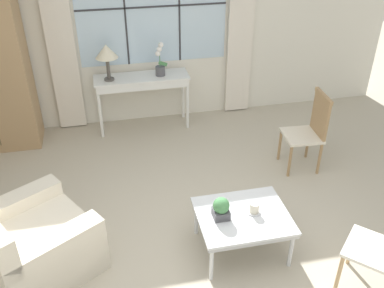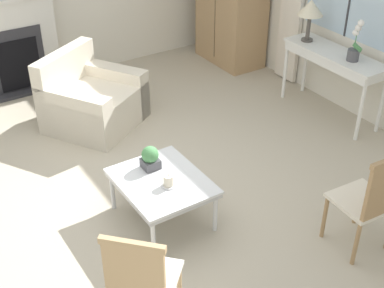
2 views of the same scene
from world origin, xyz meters
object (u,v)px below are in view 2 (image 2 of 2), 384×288
object	(u,v)px
table_lamp	(311,9)
potted_plant_small	(150,158)
accent_chair_wooden	(141,279)
potted_orchid	(355,46)
console_table	(335,60)
side_chair_wooden	(373,197)
fireplace	(12,37)
armchair_upholstered	(92,102)
coffee_table	(162,184)
pillar_candle	(168,181)

from	to	relation	value
table_lamp	potted_plant_small	world-z (taller)	table_lamp
accent_chair_wooden	potted_plant_small	size ratio (longest dim) A/B	4.43
table_lamp	potted_orchid	xyz separation A→B (m)	(0.71, 0.02, -0.22)
console_table	potted_orchid	world-z (taller)	potted_orchid
side_chair_wooden	table_lamp	bearing A→B (deg)	148.43
fireplace	armchair_upholstered	size ratio (longest dim) A/B	1.70
table_lamp	coffee_table	size ratio (longest dim) A/B	0.58
potted_orchid	side_chair_wooden	world-z (taller)	potted_orchid
armchair_upholstered	pillar_candle	size ratio (longest dim) A/B	10.43
armchair_upholstered	potted_plant_small	distance (m)	1.76
armchair_upholstered	fireplace	bearing A→B (deg)	-162.02
table_lamp	potted_plant_small	xyz separation A→B (m)	(0.86, -2.65, -0.64)
potted_orchid	pillar_candle	size ratio (longest dim) A/B	3.79
side_chair_wooden	fireplace	bearing A→B (deg)	-162.05
potted_orchid	armchair_upholstered	xyz separation A→B (m)	(-1.58, -2.49, -0.68)
accent_chair_wooden	potted_orchid	bearing A→B (deg)	111.89
accent_chair_wooden	pillar_candle	xyz separation A→B (m)	(-0.90, 0.75, -0.05)
coffee_table	pillar_candle	bearing A→B (deg)	2.48
console_table	table_lamp	world-z (taller)	table_lamp
potted_orchid	pillar_candle	distance (m)	2.75
table_lamp	side_chair_wooden	bearing A→B (deg)	-31.57
console_table	armchair_upholstered	distance (m)	2.86
armchair_upholstered	accent_chair_wooden	bearing A→B (deg)	-17.43
side_chair_wooden	pillar_candle	bearing A→B (deg)	-133.31
pillar_candle	coffee_table	bearing A→B (deg)	-177.52
coffee_table	pillar_candle	size ratio (longest dim) A/B	6.93
potted_plant_small	side_chair_wooden	bearing A→B (deg)	39.43
coffee_table	console_table	bearing A→B (deg)	103.21
accent_chair_wooden	potted_plant_small	world-z (taller)	accent_chair_wooden
side_chair_wooden	coffee_table	world-z (taller)	side_chair_wooden
potted_orchid	fireplace	bearing A→B (deg)	-135.13
potted_orchid	side_chair_wooden	distance (m)	2.22
armchair_upholstered	side_chair_wooden	distance (m)	3.38
coffee_table	pillar_candle	xyz separation A→B (m)	(0.11, 0.00, 0.10)
armchair_upholstered	side_chair_wooden	world-z (taller)	side_chair_wooden
console_table	accent_chair_wooden	bearing A→B (deg)	-64.45
side_chair_wooden	accent_chair_wooden	world-z (taller)	side_chair_wooden
console_table	potted_plant_small	size ratio (longest dim) A/B	6.06
table_lamp	potted_orchid	bearing A→B (deg)	1.49
table_lamp	side_chair_wooden	size ratio (longest dim) A/B	0.50
potted_plant_small	console_table	bearing A→B (deg)	98.82
potted_orchid	armchair_upholstered	size ratio (longest dim) A/B	0.36
side_chair_wooden	potted_plant_small	distance (m)	1.91
potted_orchid	side_chair_wooden	bearing A→B (deg)	-41.86
console_table	accent_chair_wooden	size ratio (longest dim) A/B	1.37
fireplace	coffee_table	xyz separation A→B (m)	(3.31, 0.26, -0.34)
armchair_upholstered	console_table	bearing A→B (deg)	62.33
armchair_upholstered	potted_plant_small	world-z (taller)	armchair_upholstered
coffee_table	potted_plant_small	size ratio (longest dim) A/B	3.97
table_lamp	pillar_candle	world-z (taller)	table_lamp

